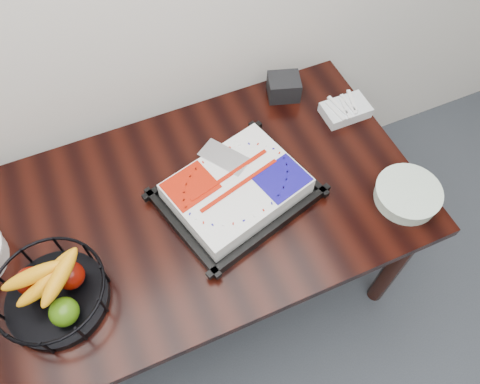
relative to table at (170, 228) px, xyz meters
name	(u,v)px	position (x,y,z in m)	size (l,w,h in m)	color
table	(170,228)	(0.00, 0.00, 0.00)	(1.80, 0.90, 0.75)	black
cake_tray	(237,190)	(0.25, -0.03, 0.13)	(0.58, 0.51, 0.10)	black
fruit_basket	(52,292)	(-0.40, -0.15, 0.16)	(0.33, 0.33, 0.18)	black
plate_stack	(407,195)	(0.80, -0.27, 0.11)	(0.23, 0.23, 0.06)	white
fork_bag	(345,110)	(0.80, 0.16, 0.11)	(0.18, 0.12, 0.05)	silver
napkin_box	(284,87)	(0.62, 0.35, 0.13)	(0.13, 0.11, 0.09)	black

